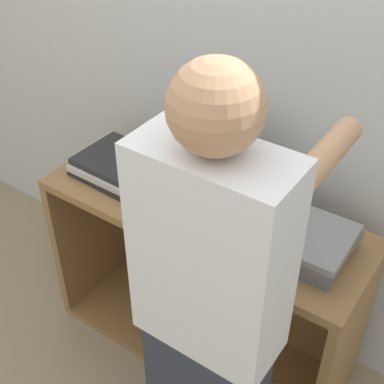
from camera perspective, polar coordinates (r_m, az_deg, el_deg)
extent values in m
plane|color=gray|center=(2.46, -2.24, -19.12)|extent=(12.00, 12.00, 0.00)
cube|color=silver|center=(2.02, 6.64, 12.29)|extent=(8.00, 0.05, 2.40)
cube|color=olive|center=(2.00, 1.11, -2.18)|extent=(1.28, 0.46, 0.04)
cube|color=olive|center=(2.55, 0.91, -15.41)|extent=(1.28, 0.46, 0.04)
cube|color=olive|center=(2.56, -10.68, -3.63)|extent=(0.04, 0.46, 0.72)
cube|color=olive|center=(2.11, 15.81, -16.28)|extent=(0.04, 0.46, 0.72)
cube|color=olive|center=(2.39, 3.82, -6.55)|extent=(1.21, 0.04, 0.72)
cube|color=#333338|center=(1.99, 1.12, -1.55)|extent=(0.35, 0.26, 0.02)
cube|color=#28282B|center=(1.98, 1.30, -1.13)|extent=(0.29, 0.15, 0.00)
cube|color=#333338|center=(2.00, 3.54, 3.80)|extent=(0.35, 0.03, 0.26)
cube|color=black|center=(2.00, 3.47, 3.74)|extent=(0.31, 0.03, 0.23)
cube|color=#232326|center=(2.17, -7.57, 2.07)|extent=(0.36, 0.28, 0.02)
cube|color=#B7B7BC|center=(2.16, -7.59, 2.60)|extent=(0.36, 0.27, 0.02)
cube|color=#232326|center=(2.15, -7.34, 3.30)|extent=(0.36, 0.27, 0.02)
cube|color=slate|center=(1.86, 10.80, -5.51)|extent=(0.36, 0.27, 0.02)
cube|color=slate|center=(1.84, 11.03, -5.03)|extent=(0.36, 0.27, 0.02)
cube|color=slate|center=(1.82, 11.28, -4.48)|extent=(0.36, 0.28, 0.02)
cube|color=gray|center=(1.80, 11.24, -4.06)|extent=(0.36, 0.27, 0.02)
cube|color=white|center=(1.36, 2.08, -6.71)|extent=(0.40, 0.20, 0.62)
sphere|color=tan|center=(1.11, 2.56, 9.04)|extent=(0.21, 0.21, 0.21)
cylinder|color=tan|center=(1.48, 2.56, 7.76)|extent=(0.07, 0.32, 0.07)
cylinder|color=tan|center=(1.36, 14.02, 3.77)|extent=(0.07, 0.32, 0.07)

